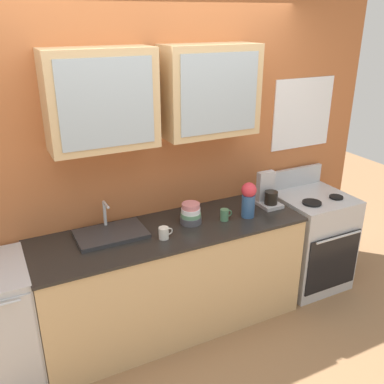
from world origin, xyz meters
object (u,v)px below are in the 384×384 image
Objects in this scene: cup_near_sink at (164,233)px; coffee_maker at (268,193)px; vase at (248,199)px; stove_range at (310,239)px; bowl_stack at (191,214)px; sink_faucet at (111,233)px; cup_near_bowls at (225,215)px.

cup_near_sink is 1.04m from coffee_maker.
vase reaches higher than coffee_maker.
stove_range is 1.34m from bowl_stack.
sink_faucet is 0.40m from cup_near_sink.
bowl_stack reaches higher than cup_near_sink.
coffee_maker is (1.03, 0.16, 0.06)m from cup_near_sink.
vase is 0.76m from cup_near_sink.
coffee_maker is at bearing -2.46° from sink_faucet.
vase is at bearing -7.02° from cup_near_bowls.
sink_faucet is at bearing 147.44° from cup_near_sink.
coffee_maker reaches higher than cup_near_bowls.
sink_faucet is at bearing 173.37° from bowl_stack.
cup_near_sink is (-0.29, -0.14, -0.03)m from bowl_stack.
vase is at bearing 2.93° from cup_near_sink.
coffee_maker is at bearing 10.92° from cup_near_bowls.
vase is 2.68× the size of cup_near_sink.
cup_near_sink is 0.38× the size of coffee_maker.
bowl_stack is 0.32m from cup_near_sink.
bowl_stack is 0.74m from coffee_maker.
vase reaches higher than cup_near_bowls.
stove_range is 9.89× the size of cup_near_sink.
vase is (1.09, -0.18, 0.14)m from sink_faucet.
stove_range reaches higher than bowl_stack.
cup_near_bowls is at bearing 172.98° from vase.
vase is 0.31m from coffee_maker.
bowl_stack is 0.27m from cup_near_bowls.
cup_near_sink is at bearing -171.39° from coffee_maker.
stove_range reaches higher than cup_near_sink.
vase reaches higher than sink_faucet.
sink_faucet is 1.75× the size of vase.
coffee_maker is at bearing 8.61° from cup_near_sink.
sink_faucet is 1.37m from coffee_maker.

